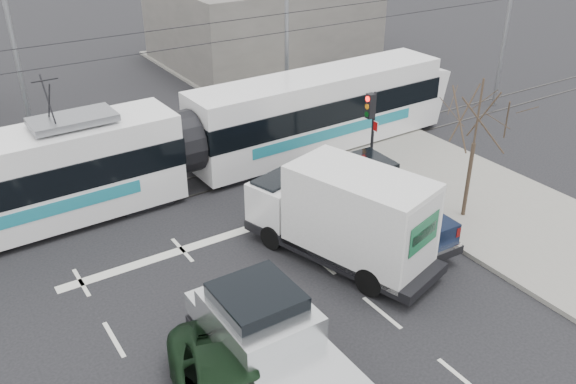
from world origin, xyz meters
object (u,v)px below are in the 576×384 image
tram (182,144)px  street_lamp_far (8,41)px  bare_tree (478,118)px  traffic_signal (371,118)px  street_lamp_near (283,17)px  navy_pickup (375,201)px  silver_pickup (275,349)px  box_truck (344,217)px

tram → street_lamp_far: bearing=125.9°
bare_tree → tram: bearing=133.7°
traffic_signal → street_lamp_near: (0.84, 7.50, 2.37)m
tram → navy_pickup: (4.08, -6.58, -0.65)m
silver_pickup → navy_pickup: 7.87m
street_lamp_far → box_truck: street_lamp_far is taller
traffic_signal → silver_pickup: size_ratio=0.57×
box_truck → silver_pickup: bearing=-159.8°
tram → silver_pickup: 11.16m
bare_tree → box_truck: size_ratio=0.74×
box_truck → traffic_signal: bearing=26.0°
traffic_signal → street_lamp_far: (-10.66, 9.50, 2.37)m
bare_tree → traffic_signal: size_ratio=1.39×
street_lamp_near → tram: (-7.02, -3.85, -3.30)m
street_lamp_far → silver_pickup: 17.27m
traffic_signal → box_truck: (-4.09, -3.75, -1.17)m
traffic_signal → street_lamp_far: 14.47m
street_lamp_near → navy_pickup: street_lamp_near is taller
traffic_signal → tram: (-6.18, 3.66, -0.93)m
street_lamp_near → navy_pickup: bearing=-105.8°
street_lamp_near → navy_pickup: 11.53m
navy_pickup → street_lamp_far: bearing=126.2°
tram → traffic_signal: bearing=-32.2°
street_lamp_far → traffic_signal: bearing=-41.7°
bare_tree → street_lamp_far: (-11.79, 13.50, 1.32)m
bare_tree → navy_pickup: bare_tree is taller
bare_tree → navy_pickup: 4.30m
street_lamp_near → tram: 8.66m
box_truck → navy_pickup: bearing=6.2°
traffic_signal → street_lamp_far: size_ratio=0.40×
street_lamp_near → navy_pickup: (-2.94, -10.42, -3.95)m
tram → silver_pickup: tram is taller
traffic_signal → tram: size_ratio=0.14×
silver_pickup → tram: bearing=76.8°
bare_tree → traffic_signal: (-1.13, 4.00, -1.05)m
silver_pickup → box_truck: 5.77m
street_lamp_far → silver_pickup: bearing=-83.3°
silver_pickup → street_lamp_near: bearing=56.9°
silver_pickup → box_truck: box_truck is taller
street_lamp_near → silver_pickup: 17.97m
street_lamp_near → box_truck: street_lamp_near is taller
traffic_signal → silver_pickup: bearing=-140.4°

